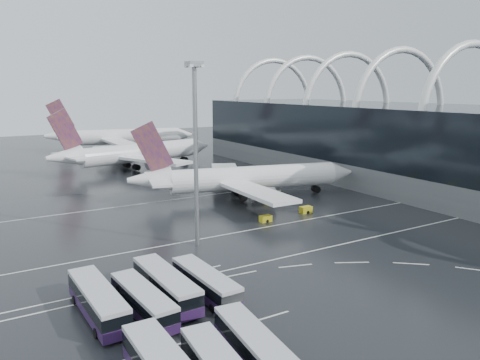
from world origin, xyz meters
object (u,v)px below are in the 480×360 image
airliner_gate_c (119,137)px  gse_cart_belly_e (267,198)px  airliner_main (243,179)px  bus_row_near_b (143,301)px  bus_row_far_c (256,348)px  bus_row_near_d (205,283)px  floodlight_mast (195,133)px  bus_row_near_c (166,285)px  gse_cart_belly_b (275,193)px  gse_cart_belly_c (266,219)px  gse_cart_belly_a (306,210)px  airliner_gate_b (134,154)px  bus_row_near_a (98,301)px

airliner_gate_c → gse_cart_belly_e: 100.92m
airliner_main → gse_cart_belly_e: bearing=-38.8°
bus_row_near_b → bus_row_far_c: (5.45, -14.43, 0.03)m
airliner_main → bus_row_near_d: 50.81m
bus_row_near_b → floodlight_mast: size_ratio=0.45×
bus_row_near_c → floodlight_mast: size_ratio=0.48×
floodlight_mast → gse_cart_belly_e: bearing=36.0°
gse_cart_belly_e → gse_cart_belly_b: bearing=34.4°
gse_cart_belly_c → gse_cart_belly_e: (9.55, 13.79, -0.06)m
bus_row_near_d → gse_cart_belly_e: (33.46, 36.43, -1.18)m
floodlight_mast → gse_cart_belly_c: 24.59m
bus_row_near_d → gse_cart_belly_c: bus_row_near_d is taller
bus_row_near_d → gse_cart_belly_a: bus_row_near_d is taller
gse_cart_belly_a → airliner_gate_b: bearing=101.0°
gse_cart_belly_b → gse_cart_belly_e: gse_cart_belly_b is taller
airliner_gate_c → floodlight_mast: (-23.17, -119.81, 12.81)m
bus_row_near_a → gse_cart_belly_b: (50.07, 37.86, -1.19)m
gse_cart_belly_c → gse_cart_belly_e: 16.77m
airliner_gate_b → bus_row_near_b: (-29.30, -91.51, -3.10)m
bus_row_near_c → bus_row_near_d: (4.42, -1.57, -0.13)m
airliner_main → airliner_gate_b: size_ratio=0.95×
bus_row_near_a → gse_cart_belly_c: 42.08m
bus_row_near_c → gse_cart_belly_a: size_ratio=5.70×
bus_row_near_a → bus_row_near_d: size_ratio=1.08×
airliner_main → bus_row_near_d: airliner_main is taller
gse_cart_belly_b → gse_cart_belly_c: bearing=-129.5°
airliner_main → bus_row_near_b: 56.52m
gse_cart_belly_a → gse_cart_belly_c: (-10.42, -1.07, -0.05)m
bus_row_far_c → bus_row_near_b: bearing=26.5°
bus_row_near_c → floodlight_mast: floodlight_mast is taller
airliner_main → bus_row_far_c: (-32.67, -56.08, -2.75)m
airliner_gate_b → floodlight_mast: size_ratio=1.93×
airliner_main → bus_row_near_a: (-42.48, -39.43, -2.61)m
bus_row_near_d → gse_cart_belly_b: bearing=-45.7°
airliner_main → gse_cart_belly_c: (-6.15, -18.23, -3.88)m
bus_row_near_b → gse_cart_belly_c: size_ratio=5.74×
airliner_main → gse_cart_belly_a: bearing=-62.3°
airliner_gate_b → bus_row_near_d: 93.24m
bus_row_near_d → gse_cart_belly_b: bus_row_near_d is taller
bus_row_far_c → floodlight_mast: 37.72m
gse_cart_belly_a → bus_row_far_c: bearing=-133.5°
bus_row_near_a → bus_row_near_d: (12.42, -1.44, -0.15)m
bus_row_near_a → bus_row_far_c: 19.33m
airliner_gate_b → gse_cart_belly_e: (12.21, -54.31, -4.26)m
floodlight_mast → gse_cart_belly_e: (26.19, 19.04, -17.39)m
bus_row_near_c → gse_cart_belly_b: bus_row_near_c is taller
airliner_main → bus_row_near_c: airliner_main is taller
bus_row_near_b → bus_row_far_c: 15.43m
gse_cart_belly_c → bus_row_near_d: bearing=-136.6°
bus_row_near_c → gse_cart_belly_a: bearing=-61.8°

